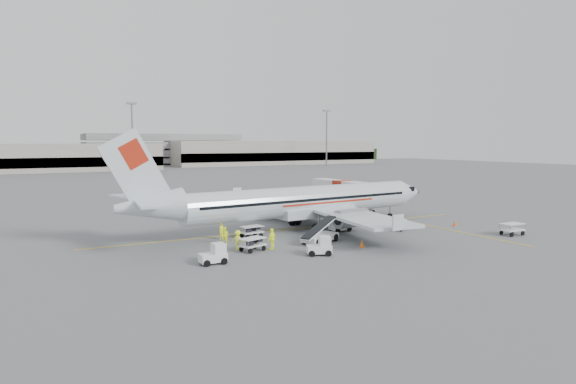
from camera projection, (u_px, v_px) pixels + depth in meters
name	position (u px, v px, depth m)	size (l,w,h in m)	color
ground	(297.00, 229.00, 51.75)	(360.00, 360.00, 0.00)	#56595B
stripe_lead	(297.00, 229.00, 51.75)	(44.00, 0.20, 0.01)	yellow
stripe_cross	(448.00, 229.00, 51.35)	(0.20, 20.00, 0.01)	yellow
terminal_east	(274.00, 153.00, 211.27)	(90.00, 26.00, 10.00)	gray
parking_garage	(163.00, 148.00, 202.97)	(62.00, 24.00, 14.00)	slate
treeline	(96.00, 158.00, 204.71)	(300.00, 3.00, 6.00)	black
mast_center	(133.00, 137.00, 156.34)	(3.20, 1.20, 22.00)	slate
mast_east	(327.00, 138.00, 191.73)	(3.20, 1.20, 22.00)	slate
aircraft	(307.00, 181.00, 51.48)	(37.19, 29.15, 10.25)	silver
jet_bridge	(343.00, 195.00, 66.44)	(2.90, 15.47, 4.06)	silver
belt_loader	(320.00, 227.00, 44.44)	(5.21, 1.95, 2.82)	silver
tug_fore	(340.00, 223.00, 50.16)	(2.18, 1.25, 1.68)	silver
tug_mid	(319.00, 246.00, 39.52)	(2.01, 1.15, 1.55)	silver
tug_aft	(213.00, 254.00, 36.59)	(2.02, 1.16, 1.56)	silver
cart_loaded_a	(251.00, 232.00, 47.01)	(2.16, 1.28, 1.13)	silver
cart_loaded_b	(253.00, 244.00, 40.99)	(2.21, 1.31, 1.15)	silver
cart_empty_a	(398.00, 225.00, 50.91)	(2.08, 1.23, 1.09)	silver
cart_empty_b	(512.00, 229.00, 48.08)	(2.31, 1.37, 1.21)	silver
cone_nose	(455.00, 223.00, 53.52)	(0.42, 0.42, 0.68)	#F15C0F
cone_port	(238.00, 209.00, 64.85)	(0.33, 0.33, 0.54)	#F15C0F
cone_stbd	(362.00, 243.00, 42.60)	(0.42, 0.42, 0.68)	#F15C0F
crew_a	(222.00, 231.00, 46.06)	(0.59, 0.39, 1.61)	#E7F824
crew_b	(225.00, 236.00, 43.78)	(0.77, 0.60, 1.58)	#E7F824
crew_c	(238.00, 240.00, 41.67)	(1.08, 0.62, 1.67)	#E7F824
crew_d	(272.00, 239.00, 41.65)	(1.08, 0.45, 1.85)	#E7F824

